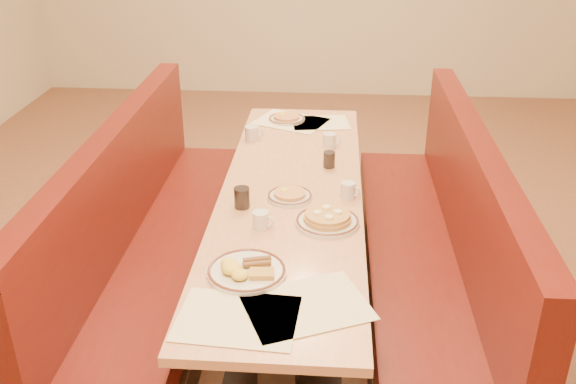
# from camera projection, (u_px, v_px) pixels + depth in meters

# --- Properties ---
(ground) EXTENTS (8.00, 8.00, 0.00)m
(ground) POSITION_uv_depth(u_px,v_px,m) (291.00, 314.00, 3.51)
(ground) COLOR #9E6647
(ground) RESTS_ON ground
(diner_table) EXTENTS (0.70, 2.50, 0.75)m
(diner_table) POSITION_uv_depth(u_px,v_px,m) (291.00, 256.00, 3.35)
(diner_table) COLOR black
(diner_table) RESTS_ON ground
(booth_left) EXTENTS (0.55, 2.50, 1.05)m
(booth_left) POSITION_uv_depth(u_px,v_px,m) (153.00, 253.00, 3.40)
(booth_left) COLOR #4C3326
(booth_left) RESTS_ON ground
(booth_right) EXTENTS (0.55, 2.50, 1.05)m
(booth_right) POSITION_uv_depth(u_px,v_px,m) (432.00, 264.00, 3.30)
(booth_right) COLOR #4C3326
(booth_right) RESTS_ON ground
(placemat_near_left) EXTENTS (0.45, 0.35, 0.00)m
(placemat_near_left) POSITION_uv_depth(u_px,v_px,m) (237.00, 318.00, 2.27)
(placemat_near_left) COLOR #FFF6C7
(placemat_near_left) RESTS_ON diner_table
(placemat_near_right) EXTENTS (0.53, 0.47, 0.00)m
(placemat_near_right) POSITION_uv_depth(u_px,v_px,m) (306.00, 305.00, 2.34)
(placemat_near_right) COLOR #FFF6C7
(placemat_near_right) RESTS_ON diner_table
(placemat_far_left) EXTENTS (0.52, 0.46, 0.00)m
(placemat_far_left) POSITION_uv_depth(u_px,v_px,m) (291.00, 121.00, 4.08)
(placemat_far_left) COLOR #FFF6C7
(placemat_far_left) RESTS_ON diner_table
(placemat_far_right) EXTENTS (0.38, 0.31, 0.00)m
(placemat_far_right) POSITION_uv_depth(u_px,v_px,m) (321.00, 123.00, 4.06)
(placemat_far_right) COLOR #FFF6C7
(placemat_far_right) RESTS_ON diner_table
(pancake_plate) EXTENTS (0.29, 0.29, 0.07)m
(pancake_plate) POSITION_uv_depth(u_px,v_px,m) (327.00, 219.00, 2.88)
(pancake_plate) COLOR silver
(pancake_plate) RESTS_ON diner_table
(eggs_plate) EXTENTS (0.31, 0.31, 0.06)m
(eggs_plate) POSITION_uv_depth(u_px,v_px,m) (246.00, 271.00, 2.51)
(eggs_plate) COLOR silver
(eggs_plate) RESTS_ON diner_table
(extra_plate_mid) EXTENTS (0.22, 0.22, 0.04)m
(extra_plate_mid) POSITION_uv_depth(u_px,v_px,m) (290.00, 195.00, 3.11)
(extra_plate_mid) COLOR silver
(extra_plate_mid) RESTS_ON diner_table
(extra_plate_far) EXTENTS (0.23, 0.23, 0.05)m
(extra_plate_far) POSITION_uv_depth(u_px,v_px,m) (287.00, 118.00, 4.10)
(extra_plate_far) COLOR silver
(extra_plate_far) RESTS_ON diner_table
(coffee_mug_a) EXTENTS (0.10, 0.07, 0.08)m
(coffee_mug_a) POSITION_uv_depth(u_px,v_px,m) (349.00, 190.00, 3.11)
(coffee_mug_a) COLOR silver
(coffee_mug_a) RESTS_ON diner_table
(coffee_mug_b) EXTENTS (0.10, 0.07, 0.08)m
(coffee_mug_b) POSITION_uv_depth(u_px,v_px,m) (261.00, 220.00, 2.84)
(coffee_mug_b) COLOR silver
(coffee_mug_b) RESTS_ON diner_table
(coffee_mug_c) EXTENTS (0.11, 0.08, 0.08)m
(coffee_mug_c) POSITION_uv_depth(u_px,v_px,m) (330.00, 140.00, 3.69)
(coffee_mug_c) COLOR silver
(coffee_mug_c) RESTS_ON diner_table
(coffee_mug_d) EXTENTS (0.11, 0.08, 0.08)m
(coffee_mug_d) POSITION_uv_depth(u_px,v_px,m) (252.00, 133.00, 3.79)
(coffee_mug_d) COLOR silver
(coffee_mug_d) RESTS_ON diner_table
(soda_tumbler_near) EXTENTS (0.07, 0.07, 0.10)m
(soda_tumbler_near) POSITION_uv_depth(u_px,v_px,m) (242.00, 198.00, 3.01)
(soda_tumbler_near) COLOR black
(soda_tumbler_near) RESTS_ON diner_table
(soda_tumbler_mid) EXTENTS (0.06, 0.06, 0.09)m
(soda_tumbler_mid) POSITION_uv_depth(u_px,v_px,m) (329.00, 160.00, 3.43)
(soda_tumbler_mid) COLOR black
(soda_tumbler_mid) RESTS_ON diner_table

